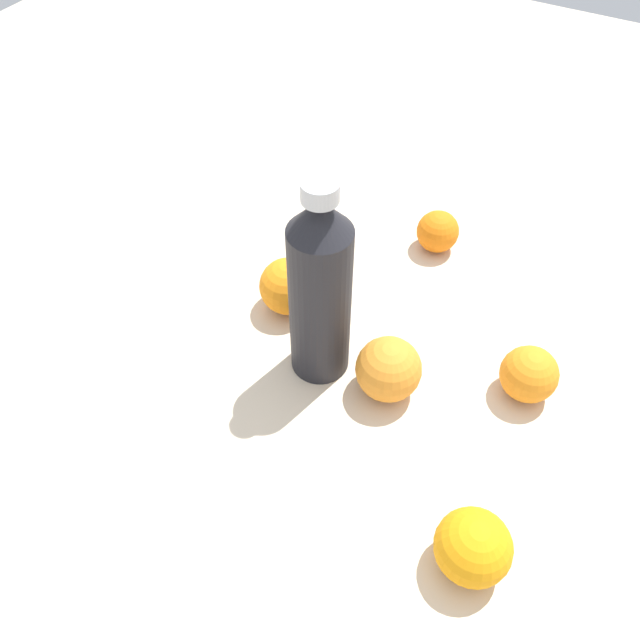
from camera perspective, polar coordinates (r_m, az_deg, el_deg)
ground_plane at (r=0.82m, az=2.49°, el=-4.20°), size 2.40×2.40×0.00m
water_bottle at (r=0.73m, az=-0.00°, el=2.71°), size 0.07×0.07×0.28m
orange_0 at (r=0.87m, az=-2.84°, el=2.98°), size 0.08×0.08×0.08m
orange_1 at (r=0.81m, az=17.91°, el=-4.56°), size 0.07×0.07×0.07m
orange_2 at (r=0.97m, az=10.32°, el=7.67°), size 0.06×0.06×0.06m
orange_3 at (r=0.68m, az=13.31°, el=-18.87°), size 0.08×0.08×0.08m
orange_4 at (r=0.78m, az=6.05°, el=-4.32°), size 0.08×0.08×0.08m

